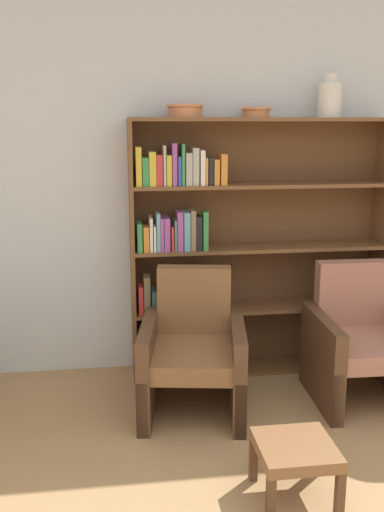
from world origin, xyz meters
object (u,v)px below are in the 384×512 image
(footstool, at_px, (295,453))
(bowl_slate, at_px, (256,111))
(armchair_leather, at_px, (193,352))
(armchair_cushioned, at_px, (360,343))
(bowl_sage, at_px, (185,110))
(bookshelf, at_px, (233,248))
(vase_tall, at_px, (330,99))

(footstool, bearing_deg, bowl_slate, 84.73)
(armchair_leather, bearing_deg, bowl_slate, -124.03)
(armchair_leather, bearing_deg, armchair_cushioned, -170.54)
(bowl_sage, bearing_deg, bookshelf, 2.39)
(bowl_slate, relative_size, armchair_cushioned, 0.23)
(bowl_slate, bearing_deg, armchair_cushioned, -40.79)
(bowl_sage, xyz_separation_m, armchair_cushioned, (1.10, -0.53, -1.50))
(bookshelf, distance_m, footstool, 1.67)
(vase_tall, bearing_deg, bowl_sage, -180.00)
(armchair_leather, relative_size, footstool, 2.38)
(bowl_sage, height_order, bowl_slate, bowl_sage)
(bowl_slate, bearing_deg, armchair_leather, -133.45)
(bookshelf, xyz_separation_m, bowl_sage, (-0.34, -0.01, 0.96))
(bookshelf, bearing_deg, bowl_sage, -177.61)
(armchair_leather, height_order, armchair_cushioned, same)
(armchair_cushioned, bearing_deg, bowl_sage, -23.92)
(bookshelf, xyz_separation_m, footstool, (0.00, -1.52, -0.68))
(bowl_sage, height_order, footstool, bowl_sage)
(bowl_slate, distance_m, armchair_cushioned, 1.70)
(bowl_slate, height_order, armchair_leather, bowl_slate)
(armchair_leather, bearing_deg, bowl_sage, -82.68)
(armchair_cushioned, bearing_deg, bookshelf, -33.98)
(bowl_sage, relative_size, armchair_leather, 0.28)
(bowl_slate, xyz_separation_m, armchair_leather, (-0.50, -0.53, -1.49))
(bookshelf, distance_m, armchair_leather, 0.85)
(bowl_sage, distance_m, footstool, 2.26)
(armchair_leather, distance_m, footstool, 1.05)
(bowl_sage, relative_size, footstool, 0.67)
(vase_tall, relative_size, armchair_leather, 0.33)
(bookshelf, relative_size, bowl_sage, 7.46)
(bowl_slate, bearing_deg, bookshelf, 174.13)
(bowl_slate, height_order, footstool, bowl_slate)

